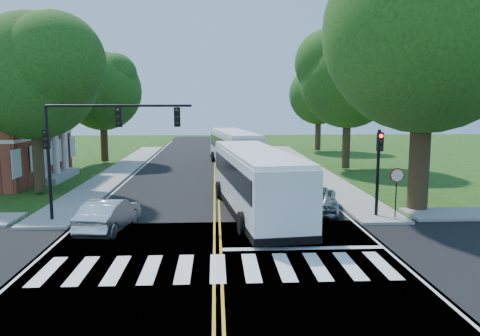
{
  "coord_description": "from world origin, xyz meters",
  "views": [
    {
      "loc": [
        -0.05,
        -16.62,
        5.88
      ],
      "look_at": [
        1.27,
        8.31,
        2.4
      ],
      "focal_mm": 35.0,
      "sensor_mm": 36.0,
      "label": 1
    }
  ],
  "objects": [
    {
      "name": "tree_east_mid",
      "position": [
        11.5,
        24.0,
        7.86
      ],
      "size": [
        8.4,
        8.4,
        11.93
      ],
      "color": "#2F2212",
      "rests_on": "ground"
    },
    {
      "name": "suv",
      "position": [
        5.25,
        7.88,
        0.74
      ],
      "size": [
        3.42,
        5.6,
        1.45
      ],
      "primitive_type": "imported",
      "rotation": [
        0.0,
        0.0,
        2.94
      ],
      "color": "#B3B5BA",
      "rests_on": "road"
    },
    {
      "name": "bus_follow",
      "position": [
        1.68,
        26.44,
        1.74
      ],
      "size": [
        4.56,
        12.94,
        3.28
      ],
      "rotation": [
        0.0,
        0.0,
        3.29
      ],
      "color": "white",
      "rests_on": "road"
    },
    {
      "name": "ground",
      "position": [
        0.0,
        0.0,
        0.0
      ],
      "size": [
        140.0,
        140.0,
        0.0
      ],
      "primitive_type": "plane",
      "color": "#1A3F0F",
      "rests_on": "ground"
    },
    {
      "name": "stop_sign",
      "position": [
        9.0,
        5.98,
        2.03
      ],
      "size": [
        0.76,
        0.08,
        2.53
      ],
      "color": "black",
      "rests_on": "ground"
    },
    {
      "name": "sidewalk_nw",
      "position": [
        -8.3,
        25.0,
        0.07
      ],
      "size": [
        2.6,
        40.0,
        0.15
      ],
      "primitive_type": "cube",
      "color": "gray",
      "rests_on": "ground"
    },
    {
      "name": "sidewalk_ne",
      "position": [
        8.3,
        25.0,
        0.07
      ],
      "size": [
        2.6,
        40.0,
        0.15
      ],
      "primitive_type": "cube",
      "color": "gray",
      "rests_on": "ground"
    },
    {
      "name": "road",
      "position": [
        0.0,
        18.0,
        0.01
      ],
      "size": [
        14.0,
        96.0,
        0.01
      ],
      "primitive_type": "cube",
      "color": "black",
      "rests_on": "ground"
    },
    {
      "name": "edge_line_w",
      "position": [
        -6.8,
        22.0,
        0.01
      ],
      "size": [
        0.12,
        70.0,
        0.01
      ],
      "primitive_type": "cube",
      "color": "silver",
      "rests_on": "road"
    },
    {
      "name": "center_line",
      "position": [
        0.0,
        22.0,
        0.01
      ],
      "size": [
        0.36,
        70.0,
        0.01
      ],
      "primitive_type": "cube",
      "color": "gold",
      "rests_on": "road"
    },
    {
      "name": "bus_lead",
      "position": [
        2.09,
        7.86,
        1.8
      ],
      "size": [
        4.35,
        13.33,
        3.39
      ],
      "rotation": [
        0.0,
        0.0,
        3.26
      ],
      "color": "white",
      "rests_on": "road"
    },
    {
      "name": "tree_east_far",
      "position": [
        12.5,
        40.0,
        6.86
      ],
      "size": [
        7.2,
        7.2,
        10.34
      ],
      "color": "#2F2212",
      "rests_on": "ground"
    },
    {
      "name": "crosswalk",
      "position": [
        0.0,
        -0.5,
        0.02
      ],
      "size": [
        12.6,
        3.0,
        0.01
      ],
      "primitive_type": "cube",
      "color": "silver",
      "rests_on": "road"
    },
    {
      "name": "cross_road",
      "position": [
        0.0,
        0.0,
        0.01
      ],
      "size": [
        60.0,
        12.0,
        0.01
      ],
      "primitive_type": "cube",
      "color": "black",
      "rests_on": "ground"
    },
    {
      "name": "signal_nw",
      "position": [
        -5.86,
        6.43,
        4.38
      ],
      "size": [
        7.15,
        0.46,
        5.66
      ],
      "color": "black",
      "rests_on": "ground"
    },
    {
      "name": "dark_sedan",
      "position": [
        5.24,
        21.51,
        0.61
      ],
      "size": [
        3.02,
        4.48,
        1.2
      ],
      "primitive_type": "imported",
      "rotation": [
        0.0,
        0.0,
        2.79
      ],
      "color": "black",
      "rests_on": "road"
    },
    {
      "name": "tree_west_far",
      "position": [
        -11.0,
        30.0,
        7.0
      ],
      "size": [
        7.6,
        7.6,
        10.67
      ],
      "color": "#2F2212",
      "rests_on": "ground"
    },
    {
      "name": "tree_west_near",
      "position": [
        -11.5,
        14.0,
        7.53
      ],
      "size": [
        8.0,
        8.0,
        11.4
      ],
      "color": "#2F2212",
      "rests_on": "ground"
    },
    {
      "name": "signal_ne",
      "position": [
        8.2,
        6.44,
        2.96
      ],
      "size": [
        0.3,
        0.46,
        4.4
      ],
      "color": "black",
      "rests_on": "ground"
    },
    {
      "name": "tree_ne_big",
      "position": [
        11.0,
        8.0,
        9.62
      ],
      "size": [
        10.8,
        10.8,
        14.91
      ],
      "color": "#2F2212",
      "rests_on": "ground"
    },
    {
      "name": "stop_bar",
      "position": [
        3.5,
        1.6,
        0.02
      ],
      "size": [
        6.6,
        0.4,
        0.01
      ],
      "primitive_type": "cube",
      "color": "silver",
      "rests_on": "road"
    },
    {
      "name": "hatchback",
      "position": [
        -4.99,
        4.76,
        0.76
      ],
      "size": [
        2.27,
        4.74,
        1.5
      ],
      "primitive_type": "imported",
      "rotation": [
        0.0,
        0.0,
        2.99
      ],
      "color": "silver",
      "rests_on": "road"
    },
    {
      "name": "edge_line_e",
      "position": [
        6.8,
        22.0,
        0.01
      ],
      "size": [
        0.12,
        70.0,
        0.01
      ],
      "primitive_type": "cube",
      "color": "silver",
      "rests_on": "road"
    }
  ]
}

